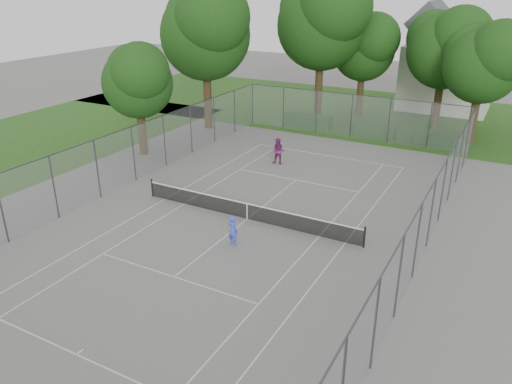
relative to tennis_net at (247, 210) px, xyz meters
The scene contains 17 objects.
ground 0.51m from the tennis_net, ahead, with size 120.00×120.00×0.00m, color #605E5C.
grass_far 26.00m from the tennis_net, 90.00° to the left, with size 60.00×20.00×0.00m, color #214814.
court_markings 0.50m from the tennis_net, ahead, with size 11.03×23.83×0.01m.
tennis_net is the anchor object (origin of this frame).
perimeter_fence 1.30m from the tennis_net, ahead, with size 18.08×34.08×3.52m.
tree_far_left 23.66m from the tennis_net, 102.13° to the left, with size 8.90×8.13×12.79m.
tree_far_midleft 25.49m from the tennis_net, 93.94° to the left, with size 6.47×5.90×9.30m.
tree_far_midright 24.63m from the tennis_net, 76.53° to the left, with size 7.00×6.39×10.07m.
tree_far_right 22.67m from the tennis_net, 66.41° to the left, with size 6.50×5.93×9.34m.
tree_side_back 19.82m from the tennis_net, 129.69° to the left, with size 8.37×7.65×12.04m.
tree_side_front 14.20m from the tennis_net, 153.96° to the left, with size 5.63×5.14×8.10m.
hedge_left 19.20m from the tennis_net, 103.18° to the left, with size 4.11×1.23×1.03m, color #184014.
hedge_mid 18.10m from the tennis_net, 84.42° to the left, with size 3.18×0.91×1.00m, color #184014.
hedge_right 19.20m from the tennis_net, 70.74° to the left, with size 2.97×1.09×0.89m, color #184014.
house 31.22m from the tennis_net, 80.91° to the left, with size 8.08×6.26×10.06m.
girl_player 2.84m from the tennis_net, 74.29° to the right, with size 0.56×0.37×1.53m, color blue.
woman_player 8.86m from the tennis_net, 105.29° to the left, with size 0.90×0.70×1.84m, color #622056.
Camera 1 is at (11.80, -20.80, 11.79)m, focal length 35.00 mm.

